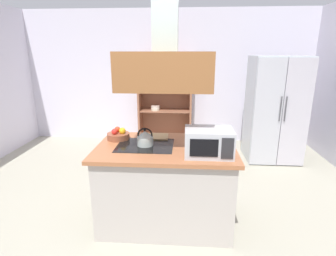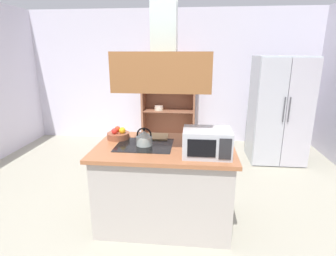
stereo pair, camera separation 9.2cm
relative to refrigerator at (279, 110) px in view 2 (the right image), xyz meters
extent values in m
plane|color=#A09D8A|center=(-1.95, -1.97, -0.90)|extent=(7.80, 7.80, 0.00)
cube|color=silver|center=(-1.95, 1.03, 0.45)|extent=(6.00, 0.12, 2.70)
cube|color=#B2AAA2|center=(-1.75, -1.99, -0.47)|extent=(1.40, 0.88, 0.86)
cube|color=#A3603B|center=(-1.75, -1.99, -0.02)|extent=(1.48, 0.96, 0.04)
cube|color=black|center=(-1.97, -1.99, 0.00)|extent=(0.60, 0.48, 0.00)
cube|color=brown|center=(-1.75, -1.99, 0.79)|extent=(0.90, 0.70, 0.36)
cube|color=#B1C3BD|center=(-1.75, -1.99, 1.38)|extent=(0.24, 0.24, 0.83)
cube|color=silver|center=(0.00, 0.01, 0.00)|extent=(0.90, 0.72, 1.81)
cube|color=#B6B8C0|center=(-0.23, -0.36, 0.00)|extent=(0.44, 0.03, 1.77)
cube|color=#BAB7C1|center=(0.22, -0.36, 0.00)|extent=(0.44, 0.03, 1.77)
cylinder|color=#4C4C51|center=(-0.04, -0.39, 0.09)|extent=(0.02, 0.02, 0.40)
cylinder|color=#4C4C51|center=(0.04, -0.39, 0.09)|extent=(0.02, 0.02, 0.40)
cube|color=#8F583E|center=(-2.51, 0.77, -0.04)|extent=(0.04, 0.40, 1.72)
cube|color=#8F583E|center=(-1.45, 0.77, -0.04)|extent=(0.04, 0.40, 1.72)
cube|color=#8F583E|center=(-1.98, 0.77, 0.80)|extent=(1.10, 0.40, 0.03)
cube|color=#8F583E|center=(-1.98, 0.77, -0.86)|extent=(1.10, 0.40, 0.08)
cube|color=#8F583E|center=(-1.98, 0.96, -0.04)|extent=(1.10, 0.02, 1.72)
cube|color=#8F583E|center=(-1.98, 0.77, -0.22)|extent=(1.02, 0.36, 0.02)
cube|color=#8F583E|center=(-1.98, 0.77, 0.21)|extent=(1.02, 0.36, 0.02)
cylinder|color=beige|center=(-2.18, 0.72, -0.18)|extent=(0.18, 0.18, 0.05)
cylinder|color=beige|center=(-2.18, 0.72, -0.13)|extent=(0.17, 0.17, 0.05)
cylinder|color=silver|center=(-1.85, 0.73, 0.29)|extent=(0.01, 0.01, 0.12)
cone|color=silver|center=(-1.85, 0.73, 0.39)|extent=(0.07, 0.07, 0.08)
cylinder|color=silver|center=(-1.67, 0.73, 0.29)|extent=(0.01, 0.01, 0.12)
cone|color=silver|center=(-1.67, 0.73, 0.39)|extent=(0.07, 0.07, 0.08)
cylinder|color=#B1BEB7|center=(-1.97, -1.99, 0.05)|extent=(0.17, 0.17, 0.10)
cone|color=#B2C3C1|center=(-1.97, -1.99, 0.13)|extent=(0.17, 0.17, 0.06)
sphere|color=black|center=(-1.97, -1.99, 0.17)|extent=(0.03, 0.03, 0.03)
torus|color=black|center=(-1.97, -1.99, 0.11)|extent=(0.16, 0.02, 0.16)
cube|color=tan|center=(-1.92, -1.70, 0.01)|extent=(0.35, 0.25, 0.02)
cube|color=#B7BABF|center=(-1.32, -2.21, 0.13)|extent=(0.46, 0.34, 0.26)
cube|color=black|center=(-1.37, -2.38, 0.13)|extent=(0.26, 0.01, 0.17)
cube|color=#262628|center=(-1.16, -2.38, 0.13)|extent=(0.11, 0.01, 0.20)
cylinder|color=brown|center=(-2.31, -1.79, 0.03)|extent=(0.26, 0.26, 0.07)
sphere|color=yellow|center=(-2.26, -1.80, 0.10)|extent=(0.08, 0.08, 0.08)
sphere|color=red|center=(-2.33, -1.74, 0.10)|extent=(0.07, 0.07, 0.07)
sphere|color=red|center=(-2.34, -1.83, 0.10)|extent=(0.07, 0.07, 0.07)
camera|label=1|loc=(-1.54, -4.68, 0.97)|focal=28.66mm
camera|label=2|loc=(-1.45, -4.68, 0.97)|focal=28.66mm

